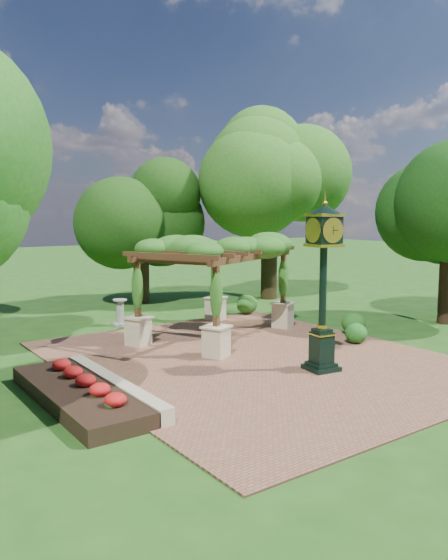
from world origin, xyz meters
TOP-DOWN VIEW (x-y plane):
  - ground at (0.00, 0.00)m, footprint 120.00×120.00m
  - brick_plaza at (0.00, 1.00)m, footprint 10.00×12.00m
  - border_wall at (-4.60, 0.50)m, footprint 0.35×5.00m
  - flower_bed at (-5.50, 0.50)m, footprint 1.50×5.00m
  - pedestal_clock at (0.76, -0.96)m, footprint 1.01×1.01m
  - pergola at (0.84, 4.16)m, footprint 6.57×5.52m
  - sundial at (-1.05, 7.81)m, footprint 0.57×0.57m
  - shrub_front at (3.91, 0.57)m, footprint 0.93×0.93m
  - shrub_mid at (4.89, 1.52)m, footprint 0.96×0.96m
  - shrub_back at (4.27, 6.79)m, footprint 1.08×1.08m
  - tree_north at (2.15, 12.12)m, footprint 4.15×4.15m
  - tree_east_far at (7.88, 9.62)m, footprint 4.98×4.98m

SIDE VIEW (x-z plane):
  - ground at x=0.00m, z-range 0.00..0.00m
  - brick_plaza at x=0.00m, z-range 0.00..0.04m
  - flower_bed at x=-5.50m, z-range 0.00..0.36m
  - border_wall at x=-4.60m, z-range 0.00..0.40m
  - shrub_front at x=3.91m, z-range 0.04..0.69m
  - shrub_mid at x=4.89m, z-range 0.04..0.79m
  - shrub_back at x=4.27m, z-range 0.04..0.84m
  - sundial at x=-1.05m, z-range -0.06..0.95m
  - pedestal_clock at x=0.76m, z-range 0.45..4.98m
  - pergola at x=0.84m, z-range 1.14..4.68m
  - tree_north at x=2.15m, z-range 1.23..7.80m
  - tree_east_far at x=7.88m, z-range 1.91..12.22m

